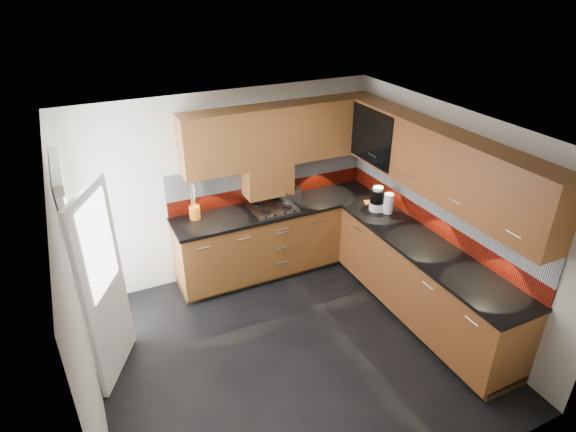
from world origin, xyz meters
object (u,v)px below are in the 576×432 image
utensil_pot (195,211)px  toaster (290,195)px  gas_hob (273,207)px  food_processor (377,200)px

utensil_pot → toaster: 1.24m
gas_hob → toaster: 0.31m
utensil_pot → food_processor: (2.11, -0.75, 0.04)m
utensil_pot → toaster: size_ratio=1.66×
gas_hob → food_processor: bearing=-27.0°
gas_hob → utensil_pot: size_ratio=1.19×
utensil_pot → toaster: utensil_pot is taller
gas_hob → utensil_pot: utensil_pot is taller
toaster → food_processor: (0.87, -0.68, 0.05)m
food_processor → toaster: bearing=141.9°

